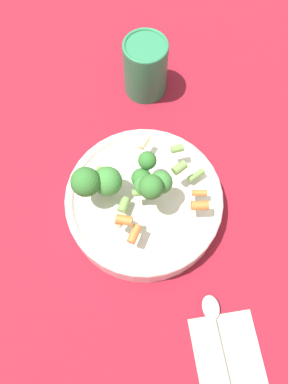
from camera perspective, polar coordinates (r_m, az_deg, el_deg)
name	(u,v)px	position (r m, az deg, el deg)	size (l,w,h in m)	color
ground_plane	(144,207)	(0.63, 0.00, -2.37)	(3.00, 3.00, 0.00)	maroon
bowl	(144,202)	(0.60, 0.00, -1.46)	(0.25, 0.25, 0.05)	silver
pasta_salad	(126,183)	(0.54, -2.83, 1.45)	(0.20, 0.17, 0.09)	#8CB766
cup	(145,67)	(0.71, 0.22, 18.50)	(0.08, 0.08, 0.11)	#2D7F51
napkin	(231,368)	(0.60, 13.07, -24.64)	(0.11, 0.16, 0.01)	beige
spoon	(218,340)	(0.59, 11.24, -21.28)	(0.04, 0.20, 0.01)	silver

